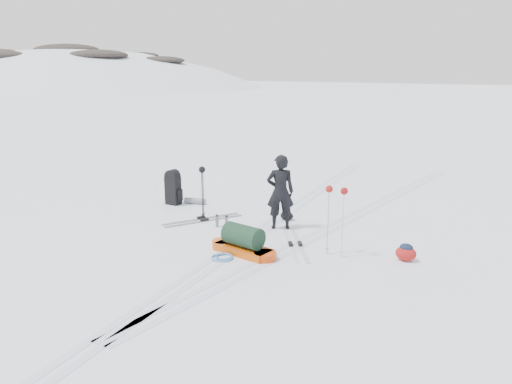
% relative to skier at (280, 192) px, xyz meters
% --- Properties ---
extents(ground, '(200.00, 200.00, 0.00)m').
position_rel_skier_xyz_m(ground, '(-0.28, -0.68, -0.86)').
color(ground, white).
rests_on(ground, ground).
extents(ski_tracks, '(3.38, 17.97, 0.01)m').
position_rel_skier_xyz_m(ski_tracks, '(0.34, 0.19, -0.85)').
color(ski_tracks, silver).
rests_on(ski_tracks, ground).
extents(skier, '(0.75, 0.68, 1.71)m').
position_rel_skier_xyz_m(skier, '(0.00, 0.00, 0.00)').
color(skier, black).
rests_on(skier, ground).
extents(pulk_sled, '(1.58, 0.68, 0.59)m').
position_rel_skier_xyz_m(pulk_sled, '(0.08, -1.78, -0.63)').
color(pulk_sled, '#CD4E0C').
rests_on(pulk_sled, ground).
extents(expedition_rucksack, '(0.97, 0.60, 0.95)m').
position_rel_skier_xyz_m(expedition_rucksack, '(-3.35, 0.46, -0.42)').
color(expedition_rucksack, black).
rests_on(expedition_rucksack, ground).
extents(ski_poles_black, '(0.16, 0.19, 1.29)m').
position_rel_skier_xyz_m(ski_poles_black, '(-1.98, -0.23, 0.20)').
color(ski_poles_black, black).
rests_on(ski_poles_black, ground).
extents(ski_poles_silver, '(0.45, 0.15, 1.39)m').
position_rel_skier_xyz_m(ski_poles_silver, '(1.70, -1.00, 0.31)').
color(ski_poles_silver, '#A9ADB0').
rests_on(ski_poles_silver, ground).
extents(touring_skis_grey, '(1.28, 1.85, 0.07)m').
position_rel_skier_xyz_m(touring_skis_grey, '(-1.89, -0.39, -0.84)').
color(touring_skis_grey, gray).
rests_on(touring_skis_grey, ground).
extents(touring_skis_white, '(1.35, 1.81, 0.07)m').
position_rel_skier_xyz_m(touring_skis_white, '(0.80, -0.89, -0.84)').
color(touring_skis_white, silver).
rests_on(touring_skis_white, ground).
extents(rope_coil, '(0.46, 0.46, 0.05)m').
position_rel_skier_xyz_m(rope_coil, '(-0.12, -2.21, -0.83)').
color(rope_coil, '#518AC5').
rests_on(rope_coil, ground).
extents(small_daypack, '(0.49, 0.48, 0.34)m').
position_rel_skier_xyz_m(small_daypack, '(2.98, -0.58, -0.69)').
color(small_daypack, maroon).
rests_on(small_daypack, ground).
extents(thermos_pair, '(0.28, 0.19, 0.29)m').
position_rel_skier_xyz_m(thermos_pair, '(-1.21, -0.58, -0.72)').
color(thermos_pair, slate).
rests_on(thermos_pair, ground).
extents(stuff_sack, '(0.35, 0.27, 0.20)m').
position_rel_skier_xyz_m(stuff_sack, '(-0.14, 0.64, -0.75)').
color(stuff_sack, black).
rests_on(stuff_sack, ground).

